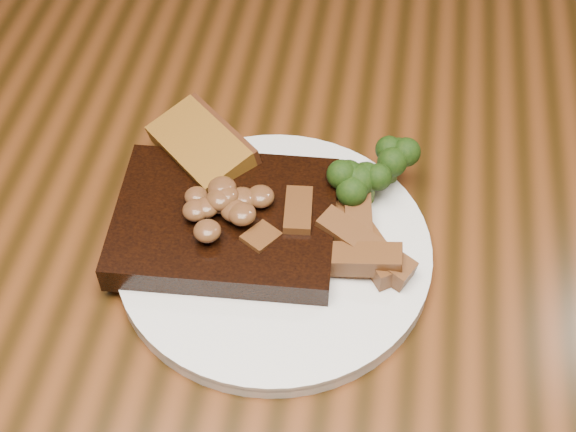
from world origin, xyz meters
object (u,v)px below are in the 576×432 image
(potato_wedges, at_px, (343,241))
(garlic_bread, at_px, (202,162))
(steak, at_px, (225,222))
(dining_table, at_px, (289,305))
(chair_far, at_px, (372,17))
(plate, at_px, (274,253))

(potato_wedges, bearing_deg, garlic_bread, 152.16)
(steak, height_order, garlic_bread, steak)
(steak, height_order, potato_wedges, steak)
(dining_table, xyz_separation_m, garlic_bread, (-0.09, 0.07, 0.12))
(dining_table, distance_m, steak, 0.13)
(dining_table, relative_size, garlic_bread, 16.66)
(chair_far, relative_size, garlic_bread, 8.87)
(chair_far, relative_size, plate, 3.20)
(steak, relative_size, potato_wedges, 1.63)
(chair_far, relative_size, steak, 4.61)
(dining_table, height_order, chair_far, chair_far)
(chair_far, xyz_separation_m, plate, (-0.04, -0.74, 0.29))
(dining_table, bearing_deg, chair_far, 87.63)
(dining_table, bearing_deg, garlic_bread, 144.01)
(steak, distance_m, garlic_bread, 0.08)
(dining_table, relative_size, chair_far, 1.88)
(dining_table, relative_size, steak, 8.67)
(plate, bearing_deg, steak, 165.61)
(steak, bearing_deg, potato_wedges, -5.56)
(plate, relative_size, potato_wedges, 2.36)
(chair_far, distance_m, steak, 0.80)
(plate, distance_m, potato_wedges, 0.06)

